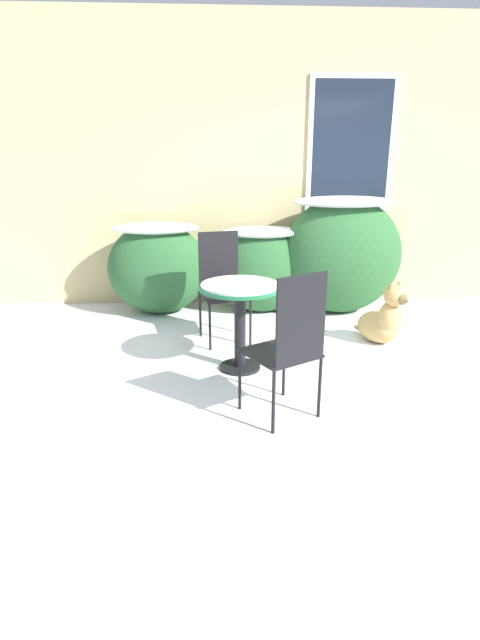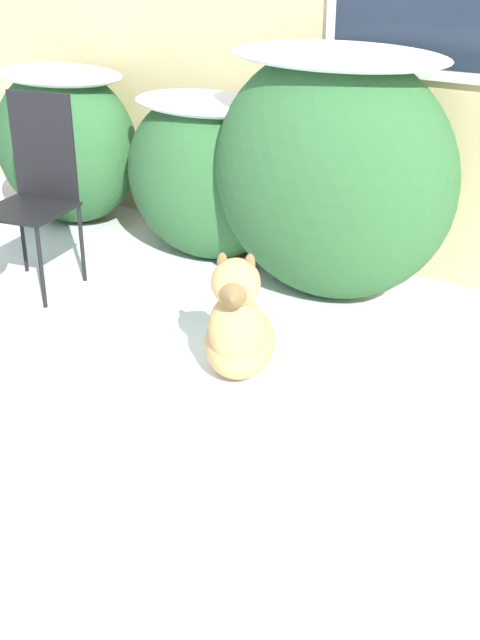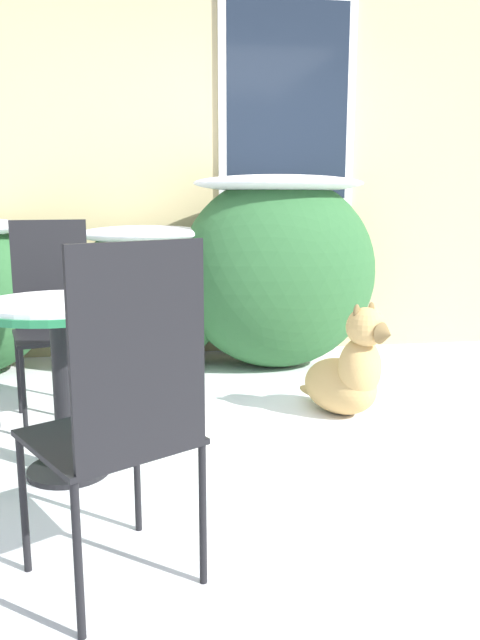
% 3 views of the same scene
% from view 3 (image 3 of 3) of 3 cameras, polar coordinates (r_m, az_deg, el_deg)
% --- Properties ---
extents(ground_plane, '(16.00, 16.00, 0.00)m').
position_cam_3_polar(ground_plane, '(2.95, 1.79, -12.77)').
color(ground_plane, white).
extents(house_wall, '(8.00, 0.10, 3.35)m').
position_cam_3_polar(house_wall, '(4.91, -2.60, 16.78)').
color(house_wall, '#D1BC84').
rests_on(house_wall, ground_plane).
extents(shrub_middle, '(1.11, 0.69, 1.02)m').
position_cam_3_polar(shrub_middle, '(4.41, -8.50, 2.42)').
color(shrub_middle, '#2D6033').
rests_on(shrub_middle, ground_plane).
extents(shrub_right, '(1.40, 0.94, 1.36)m').
position_cam_3_polar(shrub_right, '(4.42, 3.52, 4.80)').
color(shrub_right, '#2D6033').
rests_on(shrub_right, ground_plane).
extents(patio_table, '(0.69, 0.69, 0.77)m').
position_cam_3_polar(patio_table, '(2.75, -15.96, -1.82)').
color(patio_table, black).
rests_on(patio_table, ground_plane).
extents(patio_chair_near_table, '(0.54, 0.54, 1.08)m').
position_cam_3_polar(patio_chair_near_table, '(3.55, -16.54, 0.59)').
color(patio_chair_near_table, black).
rests_on(patio_chair_near_table, ground_plane).
extents(patio_chair_far_side, '(0.61, 0.61, 1.08)m').
position_cam_3_polar(patio_chair_far_side, '(1.86, -10.71, -8.28)').
color(patio_chair_far_side, black).
rests_on(patio_chair_far_side, ground_plane).
extents(dog, '(0.51, 0.62, 0.65)m').
position_cam_3_polar(dog, '(3.52, 9.86, -4.88)').
color(dog, tan).
rests_on(dog, ground_plane).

